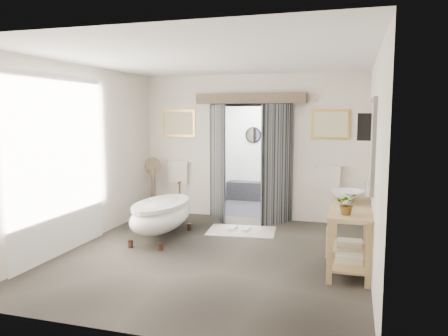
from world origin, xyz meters
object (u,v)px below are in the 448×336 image
at_px(basin, 347,196).
at_px(rug, 242,231).
at_px(vanity, 348,231).
at_px(clawfoot_tub, 162,214).

bearing_deg(basin, rug, 146.34).
xyz_separation_m(vanity, rug, (-1.86, 1.35, -0.50)).
relative_size(clawfoot_tub, rug, 1.47).
height_order(clawfoot_tub, vanity, clawfoot_tub).
distance_m(vanity, basin, 0.54).
bearing_deg(rug, vanity, -35.95).
bearing_deg(basin, clawfoot_tub, 171.69).
xyz_separation_m(rug, basin, (1.83, -1.02, 0.93)).
distance_m(clawfoot_tub, basin, 3.07).
bearing_deg(clawfoot_tub, vanity, -9.85).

